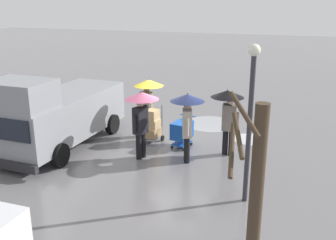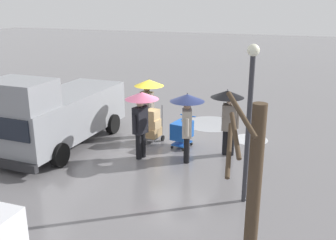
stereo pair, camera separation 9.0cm
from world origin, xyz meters
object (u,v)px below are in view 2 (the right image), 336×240
Objects in this scene: pedestrian_far_side at (228,107)px; pedestrian_black_side at (187,112)px; shopping_cart_vendor at (182,131)px; pedestrian_pink_side at (141,109)px; bare_tree_near at (252,190)px; pedestrian_white_side at (148,94)px; street_lamp at (250,109)px; cargo_van_parked_right at (58,113)px; hand_dolly_boxes at (153,125)px.

pedestrian_black_side is at bearing 41.28° from pedestrian_far_side.
pedestrian_pink_side is at bearing 54.62° from shopping_cart_vendor.
bare_tree_near is at bearing 119.17° from pedestrian_black_side.
pedestrian_pink_side is at bearing 106.41° from pedestrian_white_side.
street_lamp reaches higher than pedestrian_far_side.
street_lamp is (-3.49, 1.70, 0.79)m from pedestrian_pink_side.
shopping_cart_vendor is at bearing 157.81° from pedestrian_white_side.
pedestrian_white_side is at bearing -22.19° from shopping_cart_vendor.
pedestrian_black_side is 1.41m from pedestrian_far_side.
cargo_van_parked_right is at bearing 38.79° from pedestrian_white_side.
hand_dolly_boxes is 0.61× the size of pedestrian_white_side.
cargo_van_parked_right is 4.17m from shopping_cart_vendor.
shopping_cart_vendor is 0.77× the size of hand_dolly_boxes.
shopping_cart_vendor is 6.56m from bare_tree_near.
bare_tree_near is 2.83m from street_lamp.
pedestrian_white_side and pedestrian_far_side have the same top height.
bare_tree_near is at bearing 148.16° from cargo_van_parked_right.
street_lamp is (-2.09, 1.92, 0.79)m from pedestrian_black_side.
street_lamp reaches higher than shopping_cart_vendor.
shopping_cart_vendor is 0.30× the size of bare_tree_near.
cargo_van_parked_right is at bearing 3.89° from pedestrian_black_side.
pedestrian_far_side is at bearing -167.29° from cargo_van_parked_right.
cargo_van_parked_right is 2.51× the size of pedestrian_black_side.
hand_dolly_boxes is 0.61× the size of pedestrian_far_side.
pedestrian_pink_side is 5.94m from bare_tree_near.
hand_dolly_boxes is at bearing -153.06° from cargo_van_parked_right.
pedestrian_pink_side reaches higher than shopping_cart_vendor.
pedestrian_white_side is (1.95, -1.66, 0.00)m from pedestrian_black_side.
hand_dolly_boxes is 7.18m from bare_tree_near.
pedestrian_far_side is (-2.46, -1.15, -0.01)m from pedestrian_pink_side.
pedestrian_pink_side is 2.71m from pedestrian_far_side.
hand_dolly_boxes is 0.39× the size of bare_tree_near.
pedestrian_pink_side is 1.42m from pedestrian_black_side.
cargo_van_parked_right is 6.78m from street_lamp.
pedestrian_white_side is (1.46, -0.60, 1.02)m from shopping_cart_vendor.
pedestrian_black_side and pedestrian_white_side have the same top height.
hand_dolly_boxes is at bearing -3.51° from shopping_cart_vendor.
pedestrian_black_side reaches higher than shopping_cart_vendor.
cargo_van_parked_right reaches higher than pedestrian_pink_side.
shopping_cart_vendor is 0.47× the size of pedestrian_white_side.
bare_tree_near reaches higher than shopping_cart_vendor.
shopping_cart_vendor is 0.47× the size of pedestrian_black_side.
bare_tree_near is at bearing 125.88° from hand_dolly_boxes.
pedestrian_black_side is 5.30m from bare_tree_near.
shopping_cart_vendor is at bearing -49.05° from street_lamp.
bare_tree_near is at bearing 125.82° from pedestrian_white_side.
pedestrian_pink_side and pedestrian_black_side have the same top height.
pedestrian_far_side is 5.76m from bare_tree_near.
cargo_van_parked_right reaches higher than pedestrian_white_side.
pedestrian_white_side is at bearing -13.58° from pedestrian_far_side.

